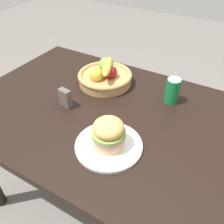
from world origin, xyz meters
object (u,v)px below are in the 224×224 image
soda_can (172,91)px  fruit_basket (105,76)px  sandwich (109,133)px  plate (109,145)px  napkin_holder (65,98)px

soda_can → fruit_basket: bearing=-177.2°
sandwich → soda_can: sandwich is taller
sandwich → soda_can: size_ratio=1.03×
plate → fruit_basket: bearing=123.2°
sandwich → napkin_holder: 0.33m
napkin_holder → fruit_basket: bearing=87.5°
soda_can → napkin_holder: size_ratio=1.40×
plate → napkin_holder: size_ratio=2.95×
plate → sandwich: 0.07m
sandwich → fruit_basket: size_ratio=0.45×
fruit_basket → napkin_holder: (-0.05, -0.27, 0.00)m
plate → napkin_holder: 0.34m
soda_can → fruit_basket: fruit_basket is taller
sandwich → plate: bearing=180.0°
plate → soda_can: bearing=75.0°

